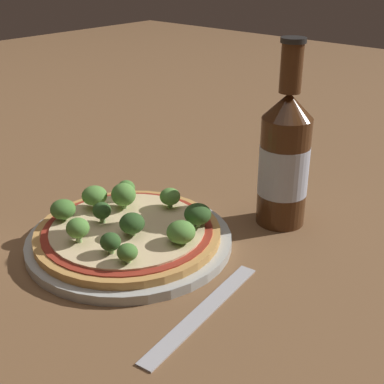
% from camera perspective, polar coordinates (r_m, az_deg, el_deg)
% --- Properties ---
extents(ground_plane, '(3.00, 3.00, 0.00)m').
position_cam_1_polar(ground_plane, '(0.69, -6.58, -4.69)').
color(ground_plane, brown).
extents(plate, '(0.25, 0.25, 0.01)m').
position_cam_1_polar(plate, '(0.67, -6.67, -5.13)').
color(plate, '#B2B7B2').
rests_on(plate, ground_plane).
extents(pizza, '(0.23, 0.23, 0.01)m').
position_cam_1_polar(pizza, '(0.66, -6.85, -4.23)').
color(pizza, tan).
rests_on(pizza, plate).
extents(broccoli_floret_0, '(0.02, 0.02, 0.03)m').
position_cam_1_polar(broccoli_floret_0, '(0.67, -9.59, -2.00)').
color(broccoli_floret_0, '#7A9E5B').
rests_on(broccoli_floret_0, pizza).
extents(broccoli_floret_1, '(0.03, 0.03, 0.03)m').
position_cam_1_polar(broccoli_floret_1, '(0.63, -6.41, -3.35)').
color(broccoli_floret_1, '#7A9E5B').
rests_on(broccoli_floret_1, pizza).
extents(broccoli_floret_2, '(0.02, 0.02, 0.02)m').
position_cam_1_polar(broccoli_floret_2, '(0.73, -7.03, 0.38)').
color(broccoli_floret_2, '#7A9E5B').
rests_on(broccoli_floret_2, pizza).
extents(broccoli_floret_3, '(0.03, 0.03, 0.03)m').
position_cam_1_polar(broccoli_floret_3, '(0.62, -1.10, -4.25)').
color(broccoli_floret_3, '#7A9E5B').
rests_on(broccoli_floret_3, pizza).
extents(broccoli_floret_4, '(0.03, 0.03, 0.03)m').
position_cam_1_polar(broccoli_floret_4, '(0.70, -7.32, -0.29)').
color(broccoli_floret_4, '#7A9E5B').
rests_on(broccoli_floret_4, pizza).
extents(broccoli_floret_5, '(0.03, 0.03, 0.03)m').
position_cam_1_polar(broccoli_floret_5, '(0.65, 0.61, -2.38)').
color(broccoli_floret_5, '#7A9E5B').
rests_on(broccoli_floret_5, pizza).
extents(broccoli_floret_6, '(0.03, 0.03, 0.03)m').
position_cam_1_polar(broccoli_floret_6, '(0.70, -10.36, -0.39)').
color(broccoli_floret_6, '#7A9E5B').
rests_on(broccoli_floret_6, pizza).
extents(broccoli_floret_7, '(0.02, 0.02, 0.02)m').
position_cam_1_polar(broccoli_floret_7, '(0.58, -6.91, -6.43)').
color(broccoli_floret_7, '#7A9E5B').
rests_on(broccoli_floret_7, pizza).
extents(broccoli_floret_8, '(0.03, 0.03, 0.03)m').
position_cam_1_polar(broccoli_floret_8, '(0.70, -2.36, -0.51)').
color(broccoli_floret_8, '#7A9E5B').
rests_on(broccoli_floret_8, pizza).
extents(broccoli_floret_9, '(0.02, 0.02, 0.02)m').
position_cam_1_polar(broccoli_floret_9, '(0.60, -8.69, -5.29)').
color(broccoli_floret_9, '#7A9E5B').
rests_on(broccoli_floret_9, pizza).
extents(broccoli_floret_10, '(0.03, 0.03, 0.03)m').
position_cam_1_polar(broccoli_floret_10, '(0.68, -13.60, -1.81)').
color(broccoli_floret_10, '#7A9E5B').
rests_on(broccoli_floret_10, pizza).
extents(broccoli_floret_11, '(0.03, 0.03, 0.03)m').
position_cam_1_polar(broccoli_floret_11, '(0.63, -12.22, -3.73)').
color(broccoli_floret_11, '#7A9E5B').
rests_on(broccoli_floret_11, pizza).
extents(beer_bottle, '(0.06, 0.06, 0.24)m').
position_cam_1_polar(beer_bottle, '(0.70, 9.82, 3.53)').
color(beer_bottle, '#472814').
rests_on(beer_bottle, ground_plane).
extents(fork, '(0.04, 0.19, 0.00)m').
position_cam_1_polar(fork, '(0.56, 1.16, -12.59)').
color(fork, '#B2B2B7').
rests_on(fork, ground_plane).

